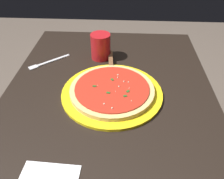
{
  "coord_description": "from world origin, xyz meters",
  "views": [
    {
      "loc": [
        0.66,
        0.05,
        1.26
      ],
      "look_at": [
        0.02,
        0.01,
        0.75
      ],
      "focal_mm": 37.18,
      "sensor_mm": 36.0,
      "label": 1
    }
  ],
  "objects_px": {
    "cup_tall_drink": "(101,46)",
    "serving_plate": "(112,93)",
    "fork": "(47,63)",
    "pizza_server": "(111,65)",
    "pizza": "(112,90)"
  },
  "relations": [
    {
      "from": "serving_plate",
      "to": "pizza",
      "type": "bearing_deg",
      "value": 52.11
    },
    {
      "from": "pizza_server",
      "to": "pizza",
      "type": "bearing_deg",
      "value": 4.79
    },
    {
      "from": "pizza_server",
      "to": "cup_tall_drink",
      "type": "xyz_separation_m",
      "value": [
        -0.08,
        -0.05,
        0.04
      ]
    },
    {
      "from": "cup_tall_drink",
      "to": "fork",
      "type": "bearing_deg",
      "value": -75.29
    },
    {
      "from": "cup_tall_drink",
      "to": "fork",
      "type": "relative_size",
      "value": 0.72
    },
    {
      "from": "fork",
      "to": "cup_tall_drink",
      "type": "bearing_deg",
      "value": 104.71
    },
    {
      "from": "cup_tall_drink",
      "to": "serving_plate",
      "type": "bearing_deg",
      "value": 14.11
    },
    {
      "from": "serving_plate",
      "to": "fork",
      "type": "relative_size",
      "value": 2.35
    },
    {
      "from": "serving_plate",
      "to": "pizza_server",
      "type": "distance_m",
      "value": 0.17
    },
    {
      "from": "cup_tall_drink",
      "to": "fork",
      "type": "xyz_separation_m",
      "value": [
        0.06,
        -0.23,
        -0.05
      ]
    },
    {
      "from": "serving_plate",
      "to": "pizza",
      "type": "distance_m",
      "value": 0.01
    },
    {
      "from": "fork",
      "to": "serving_plate",
      "type": "bearing_deg",
      "value": 56.4
    },
    {
      "from": "serving_plate",
      "to": "cup_tall_drink",
      "type": "relative_size",
      "value": 3.25
    },
    {
      "from": "pizza_server",
      "to": "fork",
      "type": "xyz_separation_m",
      "value": [
        -0.02,
        -0.27,
        -0.01
      ]
    },
    {
      "from": "pizza",
      "to": "pizza_server",
      "type": "relative_size",
      "value": 1.34
    }
  ]
}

